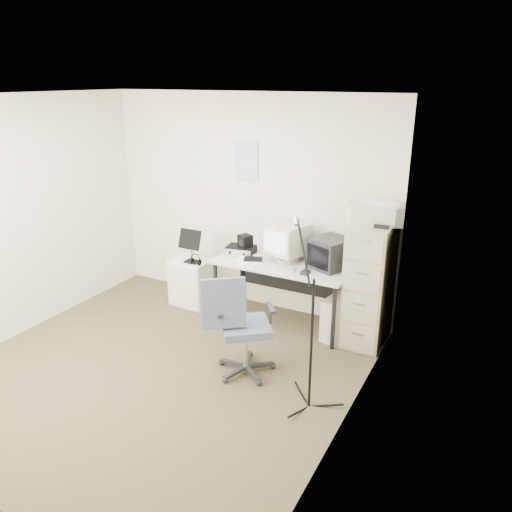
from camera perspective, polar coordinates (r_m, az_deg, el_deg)
The scene contains 23 objects.
floor at distance 4.99m, azimuth -11.01°, elevation -12.70°, with size 3.60×3.60×0.01m, color #383320.
ceiling at distance 4.23m, azimuth -13.31°, elevation 17.34°, with size 3.60×3.60×0.01m, color white.
wall_back at distance 5.88m, azimuth -0.89°, elevation 6.09°, with size 3.60×0.02×2.50m, color beige.
wall_left at distance 5.74m, azimuth -26.13°, elevation 3.68°, with size 0.02×3.60×2.50m, color beige.
wall_right at distance 3.63m, azimuth 10.55°, elevation -3.16°, with size 0.02×3.60×2.50m, color beige.
wall_calendar at distance 5.79m, azimuth -1.15°, elevation 10.90°, with size 0.30×0.02×0.44m, color white.
filing_cabinet at distance 5.23m, azimuth 12.81°, elevation -3.13°, with size 0.40×0.60×1.30m, color tan.
printer at distance 4.98m, azimuth 13.41°, elevation 4.72°, with size 0.49×0.33×0.19m, color #C4BA94.
desk at distance 5.61m, azimuth 3.11°, elevation -4.22°, with size 1.50×0.70×0.73m, color beige.
crt_monitor at distance 5.48m, azimuth 3.64°, elevation 1.58°, with size 0.37×0.39×0.41m, color #C4BA94.
crt_tv at distance 5.32m, azimuth 8.46°, elevation 0.33°, with size 0.35×0.37×0.32m, color black.
desk_speaker at distance 5.46m, azimuth 6.31°, elevation -0.09°, with size 0.07×0.07×0.14m, color beige.
keyboard at distance 5.28m, azimuth 2.18°, elevation -1.34°, with size 0.42×0.15×0.02m, color #C4BA94.
mouse at distance 5.16m, azimuth 5.66°, elevation -1.86°, with size 0.07×0.12×0.04m, color black.
radio_receiver at distance 5.71m, azimuth -1.72°, elevation 0.67°, with size 0.32×0.23×0.09m, color black.
radio_speaker at distance 5.66m, azimuth -1.25°, elevation 1.75°, with size 0.14×0.13×0.14m, color black.
papers at distance 5.50m, azimuth -0.72°, elevation -0.44°, with size 0.24×0.33×0.02m, color white.
pc_tower at distance 5.44m, azimuth 9.67°, elevation -6.80°, with size 0.22×0.50×0.47m, color #C4BA94.
office_chair at distance 4.63m, azimuth -1.23°, elevation -7.93°, with size 0.57×0.57×0.98m, color slate.
side_cart at distance 6.14m, azimuth -7.33°, elevation -2.96°, with size 0.46×0.37×0.57m, color silver.
music_stand at distance 5.89m, azimuth -7.37°, elevation 1.20°, with size 0.28×0.15×0.42m, color black.
headphones at distance 5.87m, azimuth -6.93°, elevation -0.56°, with size 0.14×0.14×0.02m, color black.
mic_stand at distance 4.07m, azimuth 6.44°, elevation -7.91°, with size 0.02×0.02×1.53m, color black.
Camera 1 is at (2.74, -3.21, 2.65)m, focal length 35.00 mm.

